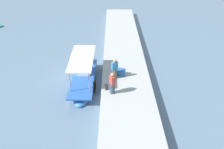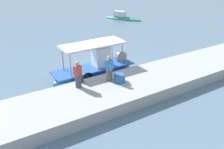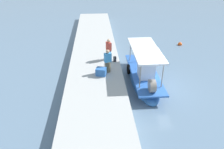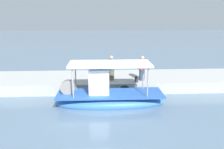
# 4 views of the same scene
# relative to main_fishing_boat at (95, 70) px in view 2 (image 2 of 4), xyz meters

# --- Properties ---
(ground_plane) EXTENTS (120.00, 120.00, 0.00)m
(ground_plane) POSITION_rel_main_fishing_boat_xyz_m (0.95, 0.62, -0.46)
(ground_plane) COLOR slate
(dock_quay) EXTENTS (36.00, 3.76, 0.73)m
(dock_quay) POSITION_rel_main_fishing_boat_xyz_m (0.95, -3.36, -0.10)
(dock_quay) COLOR #ABACA9
(dock_quay) RESTS_ON ground_plane
(main_fishing_boat) EXTENTS (6.17, 1.92, 2.77)m
(main_fishing_boat) POSITION_rel_main_fishing_boat_xyz_m (0.00, 0.00, 0.00)
(main_fishing_boat) COLOR #3570BC
(main_fishing_boat) RESTS_ON ground_plane
(fisherman_near_bollard) EXTENTS (0.47, 0.52, 1.63)m
(fisherman_near_bollard) POSITION_rel_main_fishing_boat_xyz_m (-0.29, -2.47, 1.00)
(fisherman_near_bollard) COLOR brown
(fisherman_near_bollard) RESTS_ON dock_quay
(fisherman_by_crate) EXTENTS (0.52, 0.48, 1.63)m
(fisherman_by_crate) POSITION_rel_main_fishing_boat_xyz_m (-2.31, -2.28, 1.00)
(fisherman_by_crate) COLOR #38475E
(fisherman_by_crate) RESTS_ON dock_quay
(mooring_bollard) EXTENTS (0.24, 0.24, 0.38)m
(mooring_bollard) POSITION_rel_main_fishing_boat_xyz_m (-1.88, -1.85, 0.45)
(mooring_bollard) COLOR #2D2D33
(mooring_bollard) RESTS_ON dock_quay
(cargo_crate) EXTENTS (0.68, 0.77, 0.51)m
(cargo_crate) POSITION_rel_main_fishing_boat_xyz_m (0.14, -2.96, 0.52)
(cargo_crate) COLOR #2D62AC
(cargo_crate) RESTS_ON dock_quay
(moored_boat_near) EXTENTS (4.01, 5.32, 1.37)m
(moored_boat_near) POSITION_rel_main_fishing_boat_xyz_m (12.18, 14.46, -0.28)
(moored_boat_near) COLOR #379275
(moored_boat_near) RESTS_ON ground_plane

